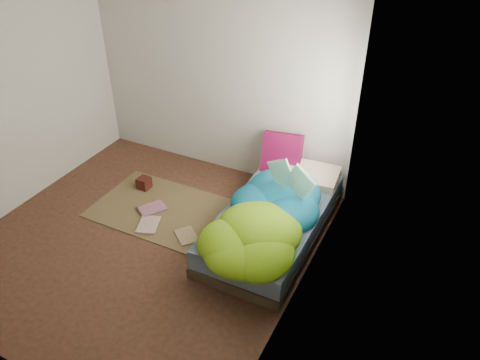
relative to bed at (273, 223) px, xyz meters
name	(u,v)px	position (x,y,z in m)	size (l,w,h in m)	color
ground	(145,240)	(-1.22, -0.72, -0.17)	(3.50, 3.50, 0.00)	#3D2317
room_walls	(126,105)	(-1.21, -0.71, 1.46)	(3.54, 3.54, 2.62)	silver
bed	(273,223)	(0.00, 0.00, 0.00)	(1.00, 2.00, 0.34)	#3D3421
duvet	(266,209)	(0.00, -0.22, 0.34)	(0.96, 1.84, 0.34)	#074D72
rug	(162,209)	(-1.37, -0.17, -0.16)	(1.60, 1.10, 0.01)	brown
pillow_floral	(311,176)	(0.16, 0.72, 0.24)	(0.63, 0.39, 0.14)	white
pillow_magenta	(282,153)	(-0.24, 0.81, 0.41)	(0.47, 0.15, 0.47)	#550527
open_book	(291,170)	(0.13, 0.11, 0.66)	(0.49, 0.11, 0.30)	green
wooden_box	(144,183)	(-1.82, 0.10, -0.08)	(0.15, 0.15, 0.15)	#330F0B
floor_book_a	(139,224)	(-1.43, -0.54, -0.14)	(0.23, 0.31, 0.02)	beige
floor_book_b	(149,204)	(-1.56, -0.17, -0.14)	(0.23, 0.30, 0.03)	#B86A87
floor_book_c	(178,239)	(-0.89, -0.56, -0.15)	(0.21, 0.28, 0.02)	tan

